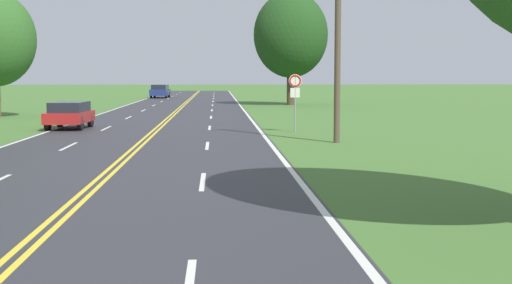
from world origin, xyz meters
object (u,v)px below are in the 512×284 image
traffic_sign (295,88)px  car_red_hatchback_approaching (70,114)px  car_dark_blue_suv_mid_near (160,91)px  tree_left_verge (291,35)px

traffic_sign → car_red_hatchback_approaching: traffic_sign is taller
car_red_hatchback_approaching → car_dark_blue_suv_mid_near: 48.22m
traffic_sign → tree_left_verge: bearing=84.5°
tree_left_verge → car_red_hatchback_approaching: tree_left_verge is taller
traffic_sign → tree_left_verge: (2.91, 30.02, 4.12)m
tree_left_verge → car_red_hatchback_approaching: size_ratio=2.64×
car_dark_blue_suv_mid_near → car_red_hatchback_approaching: bearing=-178.4°
traffic_sign → tree_left_verge: size_ratio=0.27×
car_dark_blue_suv_mid_near → traffic_sign: bearing=-166.3°
tree_left_verge → car_red_hatchback_approaching: 31.16m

